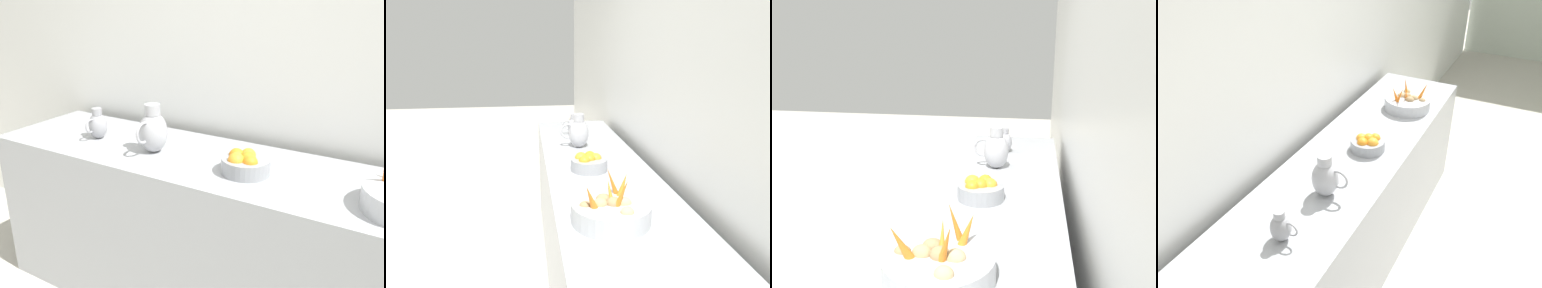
{
  "view_description": "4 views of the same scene",
  "coord_description": "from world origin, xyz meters",
  "views": [
    {
      "loc": [
        0.14,
        0.62,
        1.68
      ],
      "look_at": [
        -1.36,
        -0.26,
        1.04
      ],
      "focal_mm": 38.14,
      "sensor_mm": 36.0,
      "label": 1
    },
    {
      "loc": [
        -1.09,
        2.03,
        1.66
      ],
      "look_at": [
        -1.38,
        0.0,
        1.09
      ],
      "focal_mm": 33.75,
      "sensor_mm": 36.0,
      "label": 2
    },
    {
      "loc": [
        -1.7,
        1.58,
        1.58
      ],
      "look_at": [
        -1.32,
        -0.25,
        1.13
      ],
      "focal_mm": 33.85,
      "sensor_mm": 36.0,
      "label": 3
    },
    {
      "loc": [
        -0.55,
        -2.04,
        2.31
      ],
      "look_at": [
        -1.47,
        -0.24,
        1.06
      ],
      "focal_mm": 37.44,
      "sensor_mm": 36.0,
      "label": 4
    }
  ],
  "objects": [
    {
      "name": "prep_counter",
      "position": [
        -1.52,
        -0.12,
        0.46
      ],
      "size": [
        0.65,
        2.73,
        0.91
      ],
      "primitive_type": "cube",
      "color": "#9EA0A5",
      "rests_on": "ground_plane"
    },
    {
      "name": "metal_pitcher_tall",
      "position": [
        -1.46,
        -0.56,
        1.03
      ],
      "size": [
        0.21,
        0.15,
        0.25
      ],
      "color": "#A3A3A8",
      "rests_on": "prep_counter"
    },
    {
      "name": "orange_bowl",
      "position": [
        -1.45,
        -0.04,
        0.96
      ],
      "size": [
        0.23,
        0.23,
        0.11
      ],
      "color": "gray",
      "rests_on": "prep_counter"
    },
    {
      "name": "tile_wall_left",
      "position": [
        -1.95,
        0.38,
        1.5
      ],
      "size": [
        0.1,
        8.99,
        3.0
      ],
      "primitive_type": "cube",
      "color": "white",
      "rests_on": "ground_plane"
    },
    {
      "name": "metal_pitcher_short",
      "position": [
        -1.47,
        -0.95,
        0.99
      ],
      "size": [
        0.15,
        0.1,
        0.18
      ],
      "color": "#939399",
      "rests_on": "prep_counter"
    },
    {
      "name": "vegetable_colander",
      "position": [
        -1.43,
        0.64,
        0.97
      ],
      "size": [
        0.35,
        0.35,
        0.22
      ],
      "color": "#ADAFB5",
      "rests_on": "prep_counter"
    }
  ]
}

